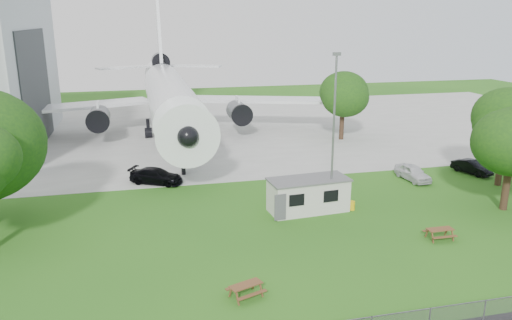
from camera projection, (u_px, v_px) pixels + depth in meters
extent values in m
plane|color=#38781E|center=(244.00, 258.00, 31.15)|extent=(160.00, 160.00, 0.00)
cube|color=#B7B7B2|center=(185.00, 130.00, 66.71)|extent=(120.00, 46.00, 0.03)
cube|color=#2D3033|center=(37.00, 89.00, 56.43)|extent=(0.16, 16.00, 12.96)
cylinder|color=white|center=(170.00, 98.00, 61.14)|extent=(5.40, 34.00, 5.40)
cone|color=white|center=(185.00, 130.00, 43.35)|extent=(5.40, 5.50, 5.40)
cone|color=white|center=(161.00, 73.00, 80.57)|extent=(4.86, 9.00, 4.86)
cube|color=white|center=(66.00, 107.00, 61.68)|extent=(21.36, 10.77, 0.36)
cube|color=white|center=(262.00, 100.00, 67.24)|extent=(21.36, 10.77, 0.36)
cube|color=white|center=(159.00, 37.00, 79.01)|extent=(0.46, 9.96, 12.17)
cylinder|color=#515459|center=(99.00, 118.00, 59.35)|extent=(2.50, 4.20, 2.50)
cylinder|color=#515459|center=(239.00, 112.00, 63.13)|extent=(2.50, 4.20, 2.50)
cylinder|color=#515459|center=(160.00, 61.00, 79.09)|extent=(2.60, 4.50, 2.60)
cylinder|color=black|center=(183.00, 162.00, 47.69)|extent=(0.36, 0.36, 2.40)
cylinder|color=black|center=(148.00, 128.00, 62.51)|extent=(0.44, 0.44, 2.40)
cylinder|color=black|center=(193.00, 126.00, 63.76)|extent=(0.44, 0.44, 2.40)
cube|color=beige|center=(308.00, 196.00, 38.52)|extent=(6.19, 3.00, 2.50)
cube|color=#59595B|center=(309.00, 179.00, 38.16)|extent=(6.41, 3.21, 0.12)
cylinder|color=gold|center=(352.00, 206.00, 38.96)|extent=(0.50, 0.50, 0.70)
cylinder|color=slate|center=(333.00, 136.00, 37.14)|extent=(0.16, 0.16, 12.00)
cylinder|color=#382619|center=(506.00, 189.00, 38.69)|extent=(0.56, 0.56, 3.39)
cylinder|color=#382619|center=(500.00, 167.00, 44.41)|extent=(0.56, 0.56, 3.41)
sphere|color=#265811|center=(506.00, 121.00, 43.27)|extent=(7.34, 7.34, 7.34)
cylinder|color=#382619|center=(342.00, 127.00, 61.43)|extent=(0.56, 0.56, 3.14)
sphere|color=#265811|center=(343.00, 96.00, 60.38)|extent=(6.72, 6.72, 6.72)
imported|color=silver|center=(413.00, 173.00, 46.05)|extent=(2.03, 4.28, 1.41)
imported|color=black|center=(472.00, 167.00, 47.98)|extent=(2.55, 4.14, 1.29)
imported|color=black|center=(156.00, 176.00, 45.07)|extent=(5.21, 3.98, 1.41)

